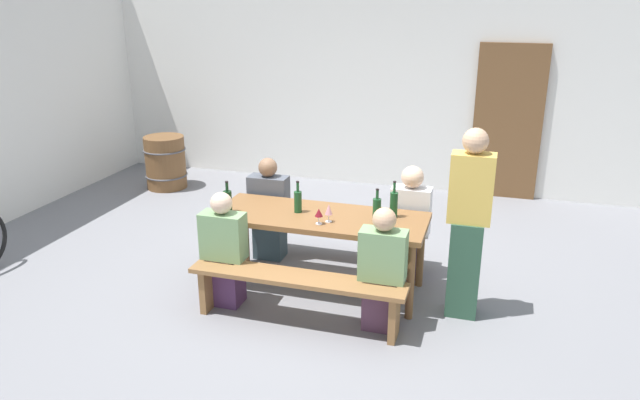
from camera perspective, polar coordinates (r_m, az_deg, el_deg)
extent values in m
plane|color=slate|center=(5.83, 0.00, -8.38)|extent=(24.00, 24.00, 0.00)
cube|color=silver|center=(8.65, 6.91, 11.78)|extent=(14.00, 0.20, 3.20)
cube|color=brown|center=(8.47, 17.58, 7.10)|extent=(0.90, 0.06, 2.10)
cube|color=brown|center=(5.53, 0.00, -1.71)|extent=(1.99, 0.76, 0.05)
cylinder|color=brown|center=(5.72, -9.78, -5.35)|extent=(0.07, 0.07, 0.70)
cylinder|color=brown|center=(5.22, 8.68, -7.80)|extent=(0.07, 0.07, 0.70)
cylinder|color=brown|center=(6.25, -7.18, -3.03)|extent=(0.07, 0.07, 0.70)
cylinder|color=brown|center=(5.80, 9.64, -5.00)|extent=(0.07, 0.07, 0.70)
cube|color=olive|center=(5.06, -2.27, -7.49)|extent=(1.89, 0.30, 0.04)
cube|color=olive|center=(5.47, -10.71, -8.31)|extent=(0.06, 0.24, 0.41)
cube|color=olive|center=(4.98, 7.15, -11.02)|extent=(0.06, 0.24, 0.41)
cube|color=olive|center=(6.25, 1.82, -2.10)|extent=(1.89, 0.30, 0.04)
cube|color=olive|center=(6.59, -5.31, -3.14)|extent=(0.06, 0.24, 0.41)
cube|color=olive|center=(6.19, 9.38, -4.84)|extent=(0.06, 0.24, 0.41)
cylinder|color=#194723|center=(5.57, -2.14, -0.19)|extent=(0.07, 0.07, 0.20)
cylinder|color=#194723|center=(5.52, -2.16, 1.26)|extent=(0.03, 0.03, 0.09)
cylinder|color=black|center=(5.51, -2.16, 1.77)|extent=(0.03, 0.03, 0.01)
cylinder|color=#194723|center=(5.38, 5.48, -0.94)|extent=(0.07, 0.07, 0.21)
cylinder|color=#194723|center=(5.33, 5.53, 0.53)|extent=(0.03, 0.03, 0.08)
cylinder|color=black|center=(5.32, 5.54, 1.02)|extent=(0.03, 0.03, 0.01)
cylinder|color=#194723|center=(5.48, 7.10, -0.47)|extent=(0.07, 0.07, 0.24)
cylinder|color=#194723|center=(5.42, 7.17, 1.20)|extent=(0.03, 0.03, 0.10)
cylinder|color=black|center=(5.41, 7.20, 1.75)|extent=(0.03, 0.03, 0.01)
cylinder|color=#143319|center=(5.64, -8.86, -0.14)|extent=(0.08, 0.08, 0.21)
cylinder|color=#143319|center=(5.59, -8.94, 1.26)|extent=(0.03, 0.03, 0.09)
cylinder|color=black|center=(5.58, -8.97, 1.74)|extent=(0.03, 0.03, 0.01)
cylinder|color=silver|center=(5.36, 0.84, -2.08)|extent=(0.06, 0.06, 0.01)
cylinder|color=silver|center=(5.35, 0.84, -1.72)|extent=(0.01, 0.01, 0.07)
cone|color=#D18C93|center=(5.32, 0.84, -0.91)|extent=(0.07, 0.07, 0.10)
cylinder|color=silver|center=(5.31, -0.11, -2.29)|extent=(0.06, 0.06, 0.01)
cylinder|color=silver|center=(5.30, -0.11, -1.92)|extent=(0.01, 0.01, 0.07)
cone|color=maroon|center=(5.27, -0.11, -1.21)|extent=(0.07, 0.07, 0.07)
cube|color=#4E2D53|center=(5.53, -9.05, -7.63)|extent=(0.30, 0.24, 0.45)
cube|color=#729966|center=(5.35, -9.29, -3.43)|extent=(0.39, 0.20, 0.43)
sphere|color=beige|center=(5.24, -9.47, -0.30)|extent=(0.19, 0.19, 0.19)
cube|color=#563549|center=(5.12, 5.90, -9.81)|extent=(0.29, 0.24, 0.45)
cube|color=#729966|center=(4.92, 6.08, -5.30)|extent=(0.39, 0.20, 0.44)
sphere|color=tan|center=(4.80, 6.21, -1.87)|extent=(0.20, 0.20, 0.20)
cube|color=#374D56|center=(6.41, -4.84, -3.58)|extent=(0.31, 0.24, 0.45)
cube|color=#4C515B|center=(6.25, -4.95, 0.26)|extent=(0.41, 0.20, 0.46)
sphere|color=#846047|center=(6.15, -5.04, 3.15)|extent=(0.20, 0.20, 0.20)
cube|color=#563A5A|center=(6.05, 8.50, -5.15)|extent=(0.29, 0.24, 0.45)
cube|color=silver|center=(5.88, 8.72, -1.03)|extent=(0.38, 0.20, 0.48)
sphere|color=beige|center=(5.77, 8.89, 2.20)|extent=(0.22, 0.22, 0.22)
cube|color=#2C503B|center=(5.35, 13.70, -6.39)|extent=(0.27, 0.24, 0.87)
cube|color=gold|center=(5.08, 14.35, 1.10)|extent=(0.36, 0.20, 0.59)
sphere|color=tan|center=(4.98, 14.73, 5.52)|extent=(0.21, 0.21, 0.21)
cylinder|color=brown|center=(8.93, -14.63, 3.54)|extent=(0.57, 0.57, 0.76)
torus|color=#4C4C51|center=(8.88, -14.73, 4.72)|extent=(0.61, 0.61, 0.02)
torus|color=#4C4C51|center=(8.98, -14.53, 2.37)|extent=(0.61, 0.61, 0.02)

